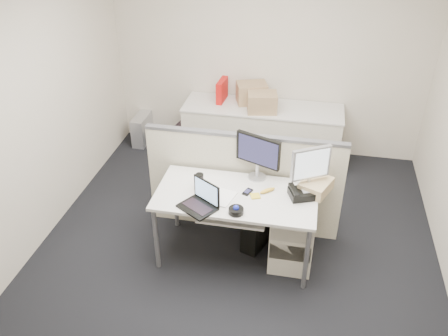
% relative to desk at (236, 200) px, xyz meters
% --- Properties ---
extents(floor, '(4.00, 4.50, 0.01)m').
position_rel_desk_xyz_m(floor, '(0.00, 0.00, -0.67)').
color(floor, black).
rests_on(floor, ground).
extents(wall_back, '(4.00, 0.02, 2.70)m').
position_rel_desk_xyz_m(wall_back, '(0.00, 2.25, 0.69)').
color(wall_back, beige).
rests_on(wall_back, ground).
extents(wall_left, '(0.02, 4.50, 2.70)m').
position_rel_desk_xyz_m(wall_left, '(-2.00, 0.00, 0.69)').
color(wall_left, beige).
rests_on(wall_left, ground).
extents(desk, '(1.50, 0.75, 0.73)m').
position_rel_desk_xyz_m(desk, '(0.00, 0.00, 0.00)').
color(desk, beige).
rests_on(desk, floor).
extents(keyboard_tray, '(0.62, 0.32, 0.02)m').
position_rel_desk_xyz_m(keyboard_tray, '(0.00, -0.18, -0.04)').
color(keyboard_tray, beige).
rests_on(keyboard_tray, desk).
extents(drawer_pedestal, '(0.40, 0.55, 0.65)m').
position_rel_desk_xyz_m(drawer_pedestal, '(0.55, 0.05, -0.34)').
color(drawer_pedestal, beige).
rests_on(drawer_pedestal, floor).
extents(cubicle_partition, '(2.00, 0.06, 1.10)m').
position_rel_desk_xyz_m(cubicle_partition, '(0.00, 0.45, -0.11)').
color(cubicle_partition, beige).
rests_on(cubicle_partition, floor).
extents(back_counter, '(2.00, 0.60, 0.72)m').
position_rel_desk_xyz_m(back_counter, '(0.00, 1.93, -0.30)').
color(back_counter, beige).
rests_on(back_counter, floor).
extents(monitor_main, '(0.49, 0.34, 0.46)m').
position_rel_desk_xyz_m(monitor_main, '(0.15, 0.32, 0.30)').
color(monitor_main, black).
rests_on(monitor_main, desk).
extents(monitor_small, '(0.42, 0.35, 0.46)m').
position_rel_desk_xyz_m(monitor_small, '(0.65, 0.18, 0.30)').
color(monitor_small, '#B7B7BC').
rests_on(monitor_small, desk).
extents(laptop, '(0.40, 0.37, 0.24)m').
position_rel_desk_xyz_m(laptop, '(-0.30, -0.28, 0.18)').
color(laptop, black).
rests_on(laptop, desk).
extents(trackball, '(0.14, 0.14, 0.05)m').
position_rel_desk_xyz_m(trackball, '(0.05, -0.28, 0.09)').
color(trackball, black).
rests_on(trackball, desk).
extents(desk_phone, '(0.28, 0.26, 0.07)m').
position_rel_desk_xyz_m(desk_phone, '(0.60, 0.08, 0.10)').
color(desk_phone, black).
rests_on(desk_phone, desk).
extents(paper_stack, '(0.26, 0.30, 0.01)m').
position_rel_desk_xyz_m(paper_stack, '(-0.12, -0.08, 0.07)').
color(paper_stack, white).
rests_on(paper_stack, desk).
extents(sticky_pad, '(0.11, 0.11, 0.01)m').
position_rel_desk_xyz_m(sticky_pad, '(0.18, 0.00, 0.07)').
color(sticky_pad, gold).
rests_on(sticky_pad, desk).
extents(travel_mug, '(0.08, 0.08, 0.15)m').
position_rel_desk_xyz_m(travel_mug, '(-0.35, 0.02, 0.14)').
color(travel_mug, black).
rests_on(travel_mug, desk).
extents(banana, '(0.15, 0.14, 0.04)m').
position_rel_desk_xyz_m(banana, '(0.28, 0.09, 0.08)').
color(banana, '#E4C245').
rests_on(banana, desk).
extents(cellphone, '(0.10, 0.13, 0.01)m').
position_rel_desk_xyz_m(cellphone, '(0.10, 0.05, 0.07)').
color(cellphone, black).
rests_on(cellphone, desk).
extents(manila_folders, '(0.34, 0.38, 0.11)m').
position_rel_desk_xyz_m(manila_folders, '(0.72, 0.20, 0.12)').
color(manila_folders, tan).
rests_on(manila_folders, desk).
extents(keyboard, '(0.53, 0.29, 0.03)m').
position_rel_desk_xyz_m(keyboard, '(-0.05, -0.14, -0.02)').
color(keyboard, black).
rests_on(keyboard, keyboard_tray).
extents(pc_tower_desk, '(0.31, 0.46, 0.40)m').
position_rel_desk_xyz_m(pc_tower_desk, '(0.20, 0.20, -0.46)').
color(pc_tower_desk, black).
rests_on(pc_tower_desk, floor).
extents(pc_tower_spare_dark, '(0.24, 0.44, 0.39)m').
position_rel_desk_xyz_m(pc_tower_spare_dark, '(-1.05, 2.03, -0.47)').
color(pc_tower_spare_dark, black).
rests_on(pc_tower_spare_dark, floor).
extents(pc_tower_spare_silver, '(0.17, 0.43, 0.40)m').
position_rel_desk_xyz_m(pc_tower_spare_silver, '(-1.70, 2.03, -0.46)').
color(pc_tower_spare_silver, '#B7B7BC').
rests_on(pc_tower_spare_silver, floor).
extents(cardboard_box_left, '(0.44, 0.38, 0.28)m').
position_rel_desk_xyz_m(cardboard_box_left, '(-0.17, 2.05, 0.19)').
color(cardboard_box_left, tan).
rests_on(cardboard_box_left, back_counter).
extents(cardboard_box_right, '(0.40, 0.34, 0.26)m').
position_rel_desk_xyz_m(cardboard_box_right, '(0.00, 1.81, 0.18)').
color(cardboard_box_right, tan).
rests_on(cardboard_box_right, back_counter).
extents(red_binder, '(0.10, 0.33, 0.30)m').
position_rel_desk_xyz_m(red_binder, '(-0.55, 2.03, 0.21)').
color(red_binder, '#BB100D').
rests_on(red_binder, back_counter).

